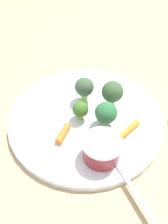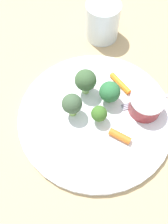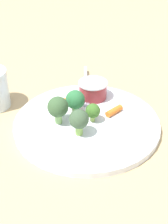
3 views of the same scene
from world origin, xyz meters
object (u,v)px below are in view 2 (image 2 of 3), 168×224
object	(u,v)px
broccoli_floret_1	(99,114)
fork	(165,96)
broccoli_floret_2	(72,104)
carrot_stick_0	(120,83)
broccoli_floret_3	(86,81)
broccoli_floret_0	(110,92)
sauce_cup	(146,104)
plate	(95,116)
carrot_stick_1	(120,136)
drinking_glass	(102,21)

from	to	relation	value
broccoli_floret_1	fork	distance (m)	0.14
broccoli_floret_2	carrot_stick_0	xyz separation A→B (m)	(0.05, 0.10, -0.03)
broccoli_floret_1	broccoli_floret_3	distance (m)	0.07
broccoli_floret_0	broccoli_floret_3	distance (m)	0.05
sauce_cup	fork	bearing A→B (deg)	59.63
broccoli_floret_2	broccoli_floret_3	xyz separation A→B (m)	(-0.00, 0.05, 0.00)
plate	sauce_cup	world-z (taller)	sauce_cup
plate	fork	world-z (taller)	fork
broccoli_floret_2	carrot_stick_1	size ratio (longest dim) A/B	1.31
broccoli_floret_0	carrot_stick_0	size ratio (longest dim) A/B	0.91
plate	broccoli_floret_3	xyz separation A→B (m)	(-0.04, 0.04, 0.04)
plate	broccoli_floret_1	bearing A→B (deg)	-38.00
broccoli_floret_2	sauce_cup	bearing A→B (deg)	30.22
plate	broccoli_floret_3	world-z (taller)	broccoli_floret_3
broccoli_floret_3	fork	bearing A→B (deg)	21.87
plate	carrot_stick_0	distance (m)	0.08
broccoli_floret_3	broccoli_floret_1	bearing A→B (deg)	-42.56
plate	carrot_stick_0	xyz separation A→B (m)	(0.01, 0.08, 0.01)
plate	carrot_stick_1	world-z (taller)	carrot_stick_1
sauce_cup	broccoli_floret_3	distance (m)	0.12
plate	drinking_glass	world-z (taller)	drinking_glass
carrot_stick_1	drinking_glass	xyz separation A→B (m)	(-0.14, 0.22, 0.02)
sauce_cup	fork	xyz separation A→B (m)	(0.03, 0.04, -0.02)
drinking_glass	carrot_stick_1	bearing A→B (deg)	-58.20
broccoli_floret_2	carrot_stick_0	distance (m)	0.11
broccoli_floret_3	broccoli_floret_2	bearing A→B (deg)	-89.28
sauce_cup	broccoli_floret_2	xyz separation A→B (m)	(-0.11, -0.07, 0.01)
broccoli_floret_1	sauce_cup	bearing A→B (deg)	41.16
carrot_stick_1	fork	xyz separation A→B (m)	(0.04, 0.12, -0.00)
broccoli_floret_1	broccoli_floret_3	size ratio (longest dim) A/B	0.67
carrot_stick_0	carrot_stick_1	xyz separation A→B (m)	(0.04, -0.10, 0.00)
sauce_cup	broccoli_floret_1	distance (m)	0.09
carrot_stick_1	plate	bearing A→B (deg)	158.61
plate	broccoli_floret_2	xyz separation A→B (m)	(-0.04, -0.02, 0.04)
plate	broccoli_floret_2	world-z (taller)	broccoli_floret_2
sauce_cup	fork	distance (m)	0.05
carrot_stick_1	fork	size ratio (longest dim) A/B	0.29
carrot_stick_1	broccoli_floret_1	bearing A→B (deg)	162.39
broccoli_floret_1	broccoli_floret_3	xyz separation A→B (m)	(-0.05, 0.04, 0.01)
plate	fork	distance (m)	0.14
fork	broccoli_floret_2	bearing A→B (deg)	-141.77
fork	sauce_cup	bearing A→B (deg)	-120.37
carrot_stick_0	broccoli_floret_3	bearing A→B (deg)	-140.77
broccoli_floret_3	broccoli_floret_0	bearing A→B (deg)	1.32
sauce_cup	broccoli_floret_0	size ratio (longest dim) A/B	1.28
carrot_stick_1	drinking_glass	distance (m)	0.26
plate	fork	size ratio (longest dim) A/B	2.07
carrot_stick_0	drinking_glass	size ratio (longest dim) A/B	0.66
broccoli_floret_0	fork	size ratio (longest dim) A/B	0.35
broccoli_floret_1	carrot_stick_1	xyz separation A→B (m)	(0.05, -0.02, -0.02)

